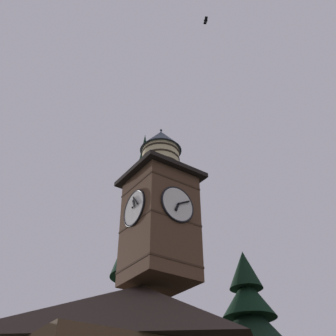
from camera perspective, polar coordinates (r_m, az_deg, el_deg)
clock_tower at (r=21.67m, az=-1.13°, el=-5.46°), size 3.74×3.74×9.53m
pine_tree_behind at (r=25.26m, az=-4.27°, el=-20.39°), size 6.79×6.79×21.47m
moon at (r=64.41m, az=-10.29°, el=-20.99°), size 1.86×1.86×1.86m
flying_bird_high at (r=23.77m, az=5.26°, el=19.75°), size 0.36×0.50×0.12m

